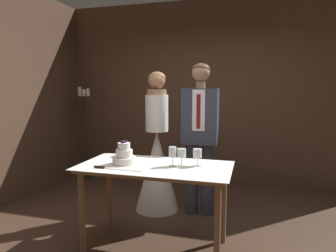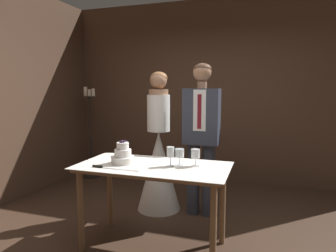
{
  "view_description": "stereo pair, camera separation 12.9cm",
  "coord_description": "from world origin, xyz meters",
  "views": [
    {
      "loc": [
        0.67,
        -2.66,
        1.51
      ],
      "look_at": [
        -0.19,
        0.37,
        1.12
      ],
      "focal_mm": 32.0,
      "sensor_mm": 36.0,
      "label": 1
    },
    {
      "loc": [
        0.79,
        -2.62,
        1.51
      ],
      "look_at": [
        -0.19,
        0.37,
        1.12
      ],
      "focal_mm": 32.0,
      "sensor_mm": 36.0,
      "label": 2
    }
  ],
  "objects": [
    {
      "name": "cake_knife",
      "position": [
        -0.54,
        -0.31,
        0.81
      ],
      "size": [
        0.46,
        0.03,
        0.02
      ],
      "rotation": [
        0.0,
        0.0,
        -0.01
      ],
      "color": "silver",
      "rests_on": "cake_table"
    },
    {
      "name": "cake_table",
      "position": [
        -0.19,
        -0.08,
        0.71
      ],
      "size": [
        1.41,
        0.73,
        0.81
      ],
      "color": "brown",
      "rests_on": "ground_plane"
    },
    {
      "name": "wine_glass_near",
      "position": [
        0.05,
        -0.02,
        0.92
      ],
      "size": [
        0.08,
        0.08,
        0.16
      ],
      "color": "silver",
      "rests_on": "cake_table"
    },
    {
      "name": "candle_stand",
      "position": [
        -2.04,
        1.78,
        0.79
      ],
      "size": [
        0.28,
        0.28,
        1.55
      ],
      "color": "black",
      "rests_on": "ground_plane"
    },
    {
      "name": "wall_back",
      "position": [
        0.0,
        2.28,
        1.46
      ],
      "size": [
        5.1,
        0.12,
        2.93
      ],
      "primitive_type": "cube",
      "color": "#513828",
      "rests_on": "ground_plane"
    },
    {
      "name": "wine_glass_far",
      "position": [
        -0.02,
        -0.06,
        0.93
      ],
      "size": [
        0.07,
        0.07,
        0.18
      ],
      "color": "silver",
      "rests_on": "cake_table"
    },
    {
      "name": "tiered_cake",
      "position": [
        -0.49,
        -0.1,
        0.88
      ],
      "size": [
        0.22,
        0.22,
        0.22
      ],
      "color": "white",
      "rests_on": "cake_table"
    },
    {
      "name": "ground_plane",
      "position": [
        0.0,
        0.0,
        0.0
      ],
      "size": [
        40.0,
        40.0,
        0.0
      ],
      "primitive_type": "plane",
      "color": "#422D21"
    },
    {
      "name": "bride",
      "position": [
        -0.45,
        0.82,
        0.63
      ],
      "size": [
        0.54,
        0.54,
        1.72
      ],
      "color": "white",
      "rests_on": "ground_plane"
    },
    {
      "name": "wine_glass_middle",
      "position": [
        0.2,
        0.01,
        0.92
      ],
      "size": [
        0.08,
        0.08,
        0.16
      ],
      "color": "silver",
      "rests_on": "cake_table"
    },
    {
      "name": "groom",
      "position": [
        0.08,
        0.82,
        1.02
      ],
      "size": [
        0.41,
        0.25,
        1.81
      ],
      "color": "#333847",
      "rests_on": "ground_plane"
    }
  ]
}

